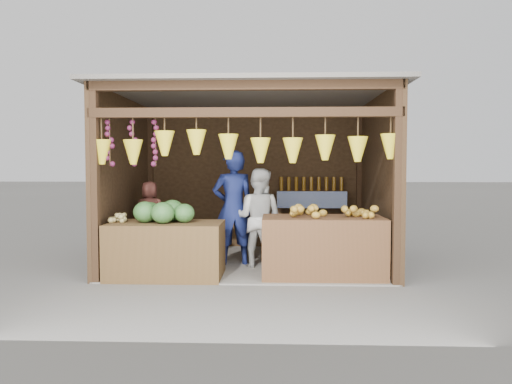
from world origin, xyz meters
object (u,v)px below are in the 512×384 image
man_standing (233,208)px  counter_left (166,250)px  vendor_seated (150,213)px  woman_standing (259,218)px  counter_right (323,247)px

man_standing → counter_left: bearing=34.1°
counter_left → vendor_seated: 1.22m
woman_standing → vendor_seated: size_ratio=1.47×
counter_right → man_standing: man_standing is taller
man_standing → vendor_seated: bearing=-19.2°
vendor_seated → counter_right: bearing=159.8°
counter_left → vendor_seated: vendor_seated is taller
woman_standing → vendor_seated: woman_standing is taller
counter_left → woman_standing: woman_standing is taller
man_standing → woman_standing: size_ratio=1.18×
man_standing → woman_standing: (0.39, -0.15, -0.13)m
man_standing → vendor_seated: man_standing is taller
counter_left → woman_standing: (1.24, 0.72, 0.37)m
man_standing → woman_standing: 0.44m
woman_standing → counter_left: bearing=48.8°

